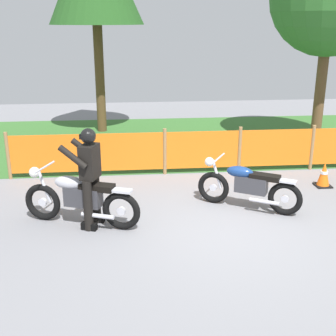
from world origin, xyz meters
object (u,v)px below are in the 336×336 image
at_px(motorcycle_lead, 248,186).
at_px(motorcycle_trailing, 80,198).
at_px(traffic_cone, 324,174).
at_px(rider_trailing, 90,174).

height_order(motorcycle_lead, motorcycle_trailing, motorcycle_trailing).
relative_size(motorcycle_lead, motorcycle_trailing, 0.87).
bearing_deg(traffic_cone, motorcycle_lead, -152.98).
distance_m(motorcycle_trailing, traffic_cone, 5.07).
height_order(motorcycle_lead, traffic_cone, motorcycle_lead).
bearing_deg(motorcycle_lead, rider_trailing, 39.46).
xyz_separation_m(motorcycle_lead, rider_trailing, (-2.79, -0.46, 0.47)).
distance_m(motorcycle_lead, traffic_cone, 2.13).
xyz_separation_m(motorcycle_trailing, rider_trailing, (0.19, -0.07, 0.44)).
distance_m(rider_trailing, traffic_cone, 4.94).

